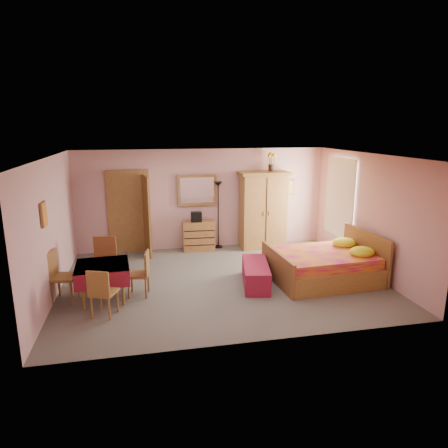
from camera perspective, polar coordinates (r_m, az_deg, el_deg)
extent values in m
plane|color=slate|center=(8.46, -0.25, -8.09)|extent=(6.50, 6.50, 0.00)
plane|color=brown|center=(7.88, -0.27, 9.75)|extent=(6.50, 6.50, 0.00)
cube|color=#CC9495|center=(10.48, -2.99, 3.57)|extent=(6.50, 0.10, 2.60)
cube|color=#CC9495|center=(5.74, 4.74, -5.11)|extent=(6.50, 0.10, 2.60)
cube|color=#CC9495|center=(8.10, -23.43, -0.61)|extent=(0.10, 5.00, 2.60)
cube|color=#CC9495|center=(9.27, 19.85, 1.41)|extent=(0.10, 5.00, 2.60)
cube|color=#9E6B35|center=(10.39, -13.36, 1.58)|extent=(1.06, 0.12, 2.15)
cube|color=white|center=(10.24, 16.26, 3.65)|extent=(0.08, 1.40, 1.95)
cube|color=orange|center=(7.43, -24.38, 1.26)|extent=(0.04, 0.32, 0.42)
cube|color=#D8BF59|center=(11.01, 9.24, 5.22)|extent=(0.30, 0.04, 0.40)
cube|color=#A96E39|center=(10.41, -3.61, -1.69)|extent=(0.84, 0.45, 0.77)
cube|color=silver|center=(10.36, -3.87, 4.84)|extent=(1.02, 0.07, 0.80)
cube|color=black|center=(10.26, -3.99, 1.02)|extent=(0.28, 0.21, 0.25)
cube|color=black|center=(10.51, -0.83, 1.28)|extent=(0.28, 0.28, 1.76)
cube|color=#AF763B|center=(10.55, 5.56, 1.99)|extent=(1.31, 0.70, 2.02)
cube|color=yellow|center=(10.52, 6.75, 8.83)|extent=(0.20, 0.20, 0.49)
cube|color=#B81260|center=(8.61, 13.92, -4.64)|extent=(2.21, 1.78, 0.99)
cube|color=maroon|center=(8.23, 4.54, -7.14)|extent=(0.75, 1.40, 0.44)
cube|color=maroon|center=(7.80, -16.85, -7.94)|extent=(1.00, 1.00, 0.69)
cube|color=#A07336|center=(7.14, -16.79, -9.25)|extent=(0.51, 0.51, 0.86)
cube|color=olive|center=(8.36, -16.86, -5.34)|extent=(0.52, 0.52, 1.00)
cube|color=olive|center=(7.90, -21.91, -6.98)|extent=(0.52, 0.52, 0.97)
cube|color=#935D32|center=(7.79, -12.17, -6.99)|extent=(0.45, 0.45, 0.87)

